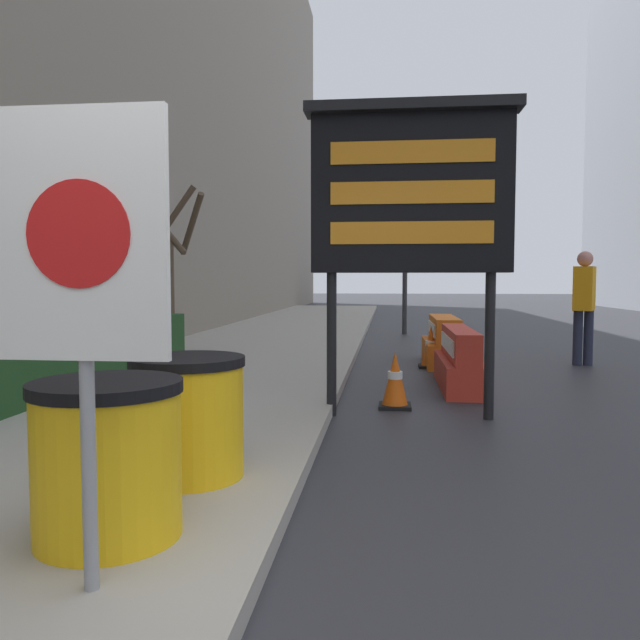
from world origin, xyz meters
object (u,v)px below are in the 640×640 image
object	(u,v)px
barrel_drum_foreground	(108,459)
traffic_cone_near	(395,380)
barrel_drum_middle	(188,416)
warning_sign	(82,262)
pedestrian_worker	(584,298)
jersey_barrier_orange_near	(444,343)
traffic_light_near_curb	(405,231)
traffic_cone_mid	(431,347)
jersey_barrier_red_striped	(460,362)
message_board	(411,192)

from	to	relation	value
barrel_drum_foreground	traffic_cone_near	size ratio (longest dim) A/B	1.26
barrel_drum_middle	warning_sign	world-z (taller)	warning_sign
pedestrian_worker	traffic_cone_near	bearing A→B (deg)	-15.65
barrel_drum_foreground	jersey_barrier_orange_near	xyz separation A→B (m)	(2.27, 7.43, -0.17)
traffic_light_near_curb	pedestrian_worker	bearing A→B (deg)	-63.48
barrel_drum_foreground	traffic_cone_mid	bearing A→B (deg)	73.87
jersey_barrier_red_striped	message_board	bearing A→B (deg)	-111.14
barrel_drum_middle	traffic_cone_near	xyz separation A→B (m)	(1.35, 2.89, -0.21)
barrel_drum_middle	jersey_barrier_red_striped	world-z (taller)	barrel_drum_middle
barrel_drum_foreground	traffic_cone_mid	world-z (taller)	barrel_drum_foreground
jersey_barrier_orange_near	barrel_drum_foreground	bearing A→B (deg)	-106.96
jersey_barrier_orange_near	pedestrian_worker	xyz separation A→B (m)	(2.22, 0.12, 0.74)
jersey_barrier_red_striped	jersey_barrier_orange_near	distance (m)	2.25
jersey_barrier_orange_near	traffic_light_near_curb	bearing A→B (deg)	95.09
warning_sign	traffic_light_near_curb	distance (m)	13.66
warning_sign	traffic_cone_mid	bearing A→B (deg)	76.08
message_board	jersey_barrier_orange_near	world-z (taller)	message_board
traffic_light_near_curb	barrel_drum_middle	bearing A→B (deg)	-97.96
jersey_barrier_red_striped	traffic_cone_near	world-z (taller)	jersey_barrier_red_striped
warning_sign	jersey_barrier_red_striped	world-z (taller)	warning_sign
barrel_drum_foreground	message_board	xyz separation A→B (m)	(1.57, 3.38, 1.73)
message_board	traffic_cone_near	distance (m)	2.00
warning_sign	message_board	world-z (taller)	message_board
traffic_cone_near	traffic_cone_mid	bearing A→B (deg)	79.41
barrel_drum_foreground	jersey_barrier_red_striped	distance (m)	5.66
barrel_drum_middle	jersey_barrier_orange_near	bearing A→B (deg)	71.40
barrel_drum_foreground	jersey_barrier_red_striped	size ratio (longest dim) A/B	0.40
barrel_drum_middle	traffic_light_near_curb	size ratio (longest dim) A/B	0.22
message_board	pedestrian_worker	world-z (taller)	message_board
warning_sign	traffic_cone_near	world-z (taller)	warning_sign
traffic_cone_mid	pedestrian_worker	bearing A→B (deg)	12.42
traffic_light_near_curb	pedestrian_worker	xyz separation A→B (m)	(2.72, -5.44, -1.50)
traffic_cone_mid	barrel_drum_middle	bearing A→B (deg)	-107.77
barrel_drum_middle	message_board	xyz separation A→B (m)	(1.48, 2.42, 1.73)
barrel_drum_middle	traffic_cone_mid	xyz separation A→B (m)	(1.94, 6.05, -0.18)
barrel_drum_middle	jersey_barrier_red_striped	bearing A→B (deg)	62.72
barrel_drum_middle	jersey_barrier_orange_near	xyz separation A→B (m)	(2.18, 6.47, -0.17)
warning_sign	traffic_cone_mid	size ratio (longest dim) A/B	2.90
jersey_barrier_red_striped	pedestrian_worker	size ratio (longest dim) A/B	1.05
warning_sign	jersey_barrier_orange_near	distance (m)	8.30
message_board	traffic_light_near_curb	world-z (taller)	traffic_light_near_curb
warning_sign	traffic_cone_mid	distance (m)	7.84
jersey_barrier_orange_near	traffic_light_near_curb	world-z (taller)	traffic_light_near_curb
warning_sign	pedestrian_worker	xyz separation A→B (m)	(4.33, 8.08, -0.37)
barrel_drum_foreground	warning_sign	xyz separation A→B (m)	(0.16, -0.53, 0.94)
barrel_drum_middle	traffic_cone_mid	world-z (taller)	barrel_drum_middle
jersey_barrier_orange_near	pedestrian_worker	size ratio (longest dim) A/B	0.97
message_board	jersey_barrier_red_striped	size ratio (longest dim) A/B	1.61
barrel_drum_foreground	jersey_barrier_red_striped	bearing A→B (deg)	66.38
barrel_drum_middle	traffic_cone_mid	distance (m)	6.36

